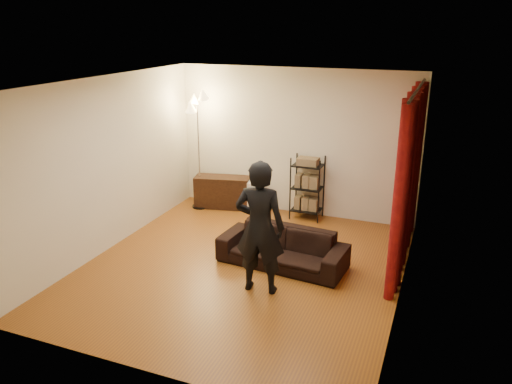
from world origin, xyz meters
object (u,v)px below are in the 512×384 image
at_px(floor_lamp, 199,152).
at_px(storage_boxes, 257,196).
at_px(wire_shelf, 307,188).
at_px(person, 260,228).
at_px(media_cabinet, 223,192).
at_px(sofa, 282,248).

bearing_deg(floor_lamp, storage_boxes, 12.79).
relative_size(wire_shelf, floor_lamp, 0.53).
relative_size(person, media_cabinet, 1.71).
xyz_separation_m(sofa, floor_lamp, (-2.28, 1.75, 0.83)).
relative_size(sofa, storage_boxes, 3.23).
relative_size(sofa, wire_shelf, 1.62).
bearing_deg(person, media_cabinet, -62.55).
bearing_deg(person, sofa, -99.94).
distance_m(sofa, storage_boxes, 2.32).
bearing_deg(person, floor_lamp, -55.35).
distance_m(media_cabinet, wire_shelf, 1.71).
xyz_separation_m(person, wire_shelf, (-0.14, 2.77, -0.32)).
xyz_separation_m(media_cabinet, wire_shelf, (1.69, 0.05, 0.27)).
bearing_deg(wire_shelf, sofa, -76.55).
relative_size(person, wire_shelf, 1.56).
relative_size(media_cabinet, floor_lamp, 0.48).
bearing_deg(wire_shelf, person, -79.19).
distance_m(storage_boxes, wire_shelf, 1.04).
relative_size(person, floor_lamp, 0.82).
relative_size(person, storage_boxes, 3.11).
height_order(sofa, person, person).
bearing_deg(storage_boxes, floor_lamp, -167.21).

